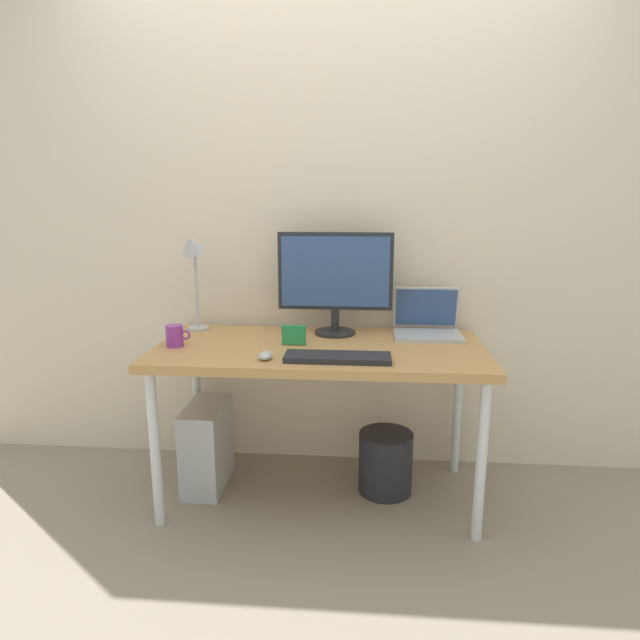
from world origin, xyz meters
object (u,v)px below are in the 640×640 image
at_px(desk, 320,359).
at_px(photo_frame, 294,335).
at_px(laptop, 427,323).
at_px(desk_lamp, 193,260).
at_px(wastebasket, 385,462).
at_px(keyboard, 338,357).
at_px(mouse, 265,355).
at_px(monitor, 335,277).
at_px(computer_tower, 207,446).
at_px(coffee_mug, 175,336).

height_order(desk, photo_frame, photo_frame).
xyz_separation_m(laptop, desk_lamp, (-1.15, -0.01, 0.30)).
bearing_deg(wastebasket, laptop, 43.00).
distance_m(keyboard, mouse, 0.30).
height_order(photo_frame, wastebasket, photo_frame).
relative_size(mouse, wastebasket, 0.30).
height_order(desk, desk_lamp, desk_lamp).
relative_size(laptop, wastebasket, 1.07).
xyz_separation_m(monitor, desk_lamp, (-0.70, 0.00, 0.08)).
distance_m(photo_frame, wastebasket, 0.78).
distance_m(monitor, laptop, 0.50).
height_order(monitor, desk_lamp, desk_lamp).
height_order(desk, mouse, mouse).
distance_m(desk, computer_tower, 0.74).
distance_m(monitor, photo_frame, 0.37).
xyz_separation_m(desk, computer_tower, (-0.56, 0.05, -0.47)).
xyz_separation_m(laptop, mouse, (-0.71, -0.47, -0.04)).
distance_m(desk, monitor, 0.42).
relative_size(laptop, coffee_mug, 2.85).
relative_size(desk_lamp, wastebasket, 1.67).
relative_size(desk, laptop, 4.65).
bearing_deg(keyboard, computer_tower, 158.11).
bearing_deg(monitor, computer_tower, -163.88).
xyz_separation_m(desk, monitor, (0.06, 0.23, 0.35)).
bearing_deg(photo_frame, wastebasket, 8.26).
relative_size(desk_lamp, coffee_mug, 4.47).
relative_size(monitor, keyboard, 1.26).
bearing_deg(wastebasket, photo_frame, -171.74).
distance_m(laptop, wastebasket, 0.70).
bearing_deg(monitor, mouse, -120.04).
relative_size(monitor, computer_tower, 1.32).
bearing_deg(photo_frame, desk_lamp, 156.72).
height_order(desk_lamp, photo_frame, desk_lamp).
bearing_deg(keyboard, desk_lamp, 148.91).
xyz_separation_m(desk, laptop, (0.50, 0.24, 0.12)).
relative_size(desk, wastebasket, 4.96).
relative_size(coffee_mug, computer_tower, 0.27).
relative_size(desk_lamp, mouse, 5.57).
relative_size(desk, desk_lamp, 2.97).
bearing_deg(desk, computer_tower, 175.33).
distance_m(computer_tower, wastebasket, 0.88).
height_order(coffee_mug, photo_frame, coffee_mug).
relative_size(keyboard, wastebasket, 1.47).
bearing_deg(keyboard, desk, 112.84).
bearing_deg(coffee_mug, photo_frame, 6.73).
bearing_deg(wastebasket, monitor, 148.03).
bearing_deg(computer_tower, wastebasket, 1.14).
bearing_deg(laptop, monitor, -178.03).
distance_m(desk, desk_lamp, 0.80).
xyz_separation_m(mouse, computer_tower, (-0.36, 0.28, -0.55)).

